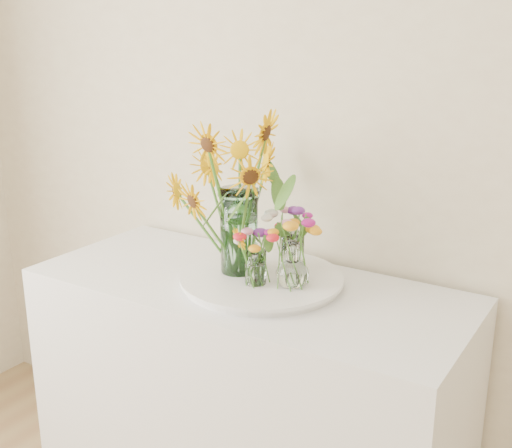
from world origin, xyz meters
name	(u,v)px	position (x,y,z in m)	size (l,w,h in m)	color
counter	(247,408)	(-0.39, 1.93, 0.45)	(1.40, 0.60, 0.90)	white
tray	(262,281)	(-0.34, 1.94, 0.91)	(0.49, 0.49, 0.03)	white
mason_jar	(239,231)	(-0.43, 1.94, 1.06)	(0.12, 0.12, 0.27)	#B2E9D7
sunflower_bouquet	(239,193)	(-0.43, 1.94, 1.19)	(0.75, 0.75, 0.52)	#EDAC05
small_vase_a	(256,268)	(-0.33, 1.88, 0.98)	(0.06, 0.06, 0.11)	white
wildflower_posy_a	(256,254)	(-0.33, 1.88, 1.02)	(0.18, 0.18, 0.20)	orange
small_vase_b	(292,264)	(-0.23, 1.93, 1.00)	(0.10, 0.10, 0.14)	white
wildflower_posy_b	(293,250)	(-0.23, 1.93, 1.04)	(0.23, 0.23, 0.23)	orange
small_vase_c	(292,253)	(-0.29, 2.03, 0.99)	(0.07, 0.07, 0.13)	white
wildflower_posy_c	(293,240)	(-0.29, 2.03, 1.03)	(0.20, 0.20, 0.22)	orange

